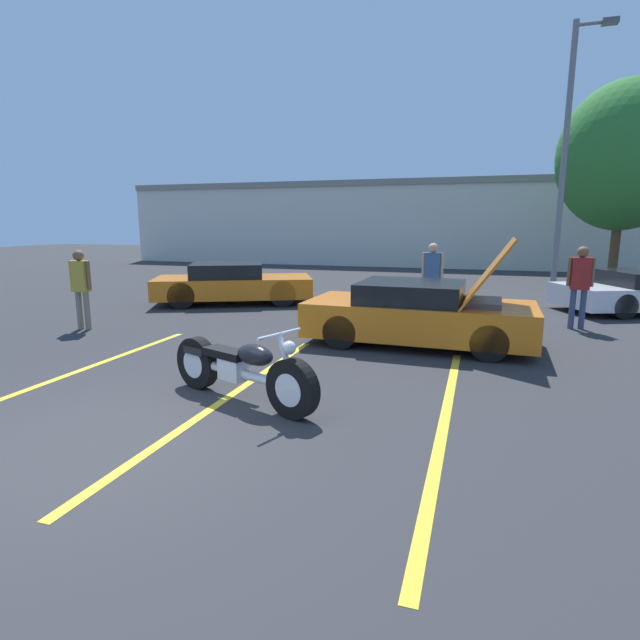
% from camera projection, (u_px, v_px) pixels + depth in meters
% --- Properties ---
extents(ground_plane, '(80.00, 80.00, 0.00)m').
position_uv_depth(ground_plane, '(96.00, 450.00, 4.96)').
color(ground_plane, '#2D2D30').
extents(parking_stripe_foreground, '(0.12, 5.97, 0.01)m').
position_uv_depth(parking_stripe_foreground, '(65.00, 376.00, 7.35)').
color(parking_stripe_foreground, yellow).
rests_on(parking_stripe_foreground, ground).
extents(parking_stripe_middle, '(0.12, 5.97, 0.01)m').
position_uv_depth(parking_stripe_middle, '(231.00, 395.00, 6.53)').
color(parking_stripe_middle, yellow).
rests_on(parking_stripe_middle, ground).
extents(parking_stripe_back, '(0.12, 5.97, 0.01)m').
position_uv_depth(parking_stripe_back, '(445.00, 420.00, 5.71)').
color(parking_stripe_back, yellow).
rests_on(parking_stripe_back, ground).
extents(far_building, '(32.00, 4.20, 4.40)m').
position_uv_depth(far_building, '(414.00, 221.00, 26.74)').
color(far_building, beige).
rests_on(far_building, ground).
extents(light_pole, '(1.21, 0.28, 8.14)m').
position_uv_depth(light_pole, '(568.00, 150.00, 15.42)').
color(light_pole, slate).
rests_on(light_pole, ground).
extents(tree_background, '(4.53, 4.53, 7.17)m').
position_uv_depth(tree_background, '(625.00, 156.00, 17.67)').
color(tree_background, brown).
rests_on(tree_background, ground).
extents(motorcycle, '(2.33, 1.08, 0.99)m').
position_uv_depth(motorcycle, '(241.00, 369.00, 6.24)').
color(motorcycle, black).
rests_on(motorcycle, ground).
extents(show_car_hood_open, '(4.13, 1.98, 1.97)m').
position_uv_depth(show_car_hood_open, '(420.00, 313.00, 9.21)').
color(show_car_hood_open, orange).
rests_on(show_car_hood_open, ground).
extents(parked_car_left_row, '(4.65, 3.46, 1.13)m').
position_uv_depth(parked_car_left_row, '(232.00, 284.00, 13.97)').
color(parked_car_left_row, orange).
rests_on(parked_car_left_row, ground).
extents(spectator_near_motorcycle, '(0.52, 0.23, 1.75)m').
position_uv_depth(spectator_near_motorcycle, '(432.00, 272.00, 12.15)').
color(spectator_near_motorcycle, gray).
rests_on(spectator_near_motorcycle, ground).
extents(spectator_by_show_car, '(0.52, 0.22, 1.67)m').
position_uv_depth(spectator_by_show_car, '(81.00, 283.00, 10.42)').
color(spectator_by_show_car, gray).
rests_on(spectator_by_show_car, ground).
extents(spectator_midground, '(0.52, 0.23, 1.75)m').
position_uv_depth(spectator_midground, '(580.00, 280.00, 10.46)').
color(spectator_midground, '#38476B').
rests_on(spectator_midground, ground).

